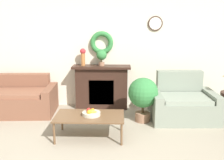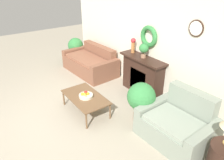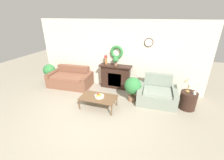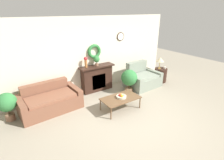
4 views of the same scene
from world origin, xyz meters
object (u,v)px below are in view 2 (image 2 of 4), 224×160
object	(u,v)px
coffee_table	(85,98)
fruit_bowl	(86,95)
potted_plant_floor_by_loveseat	(141,98)
couch_left	(91,63)
vase_on_mantel_left	(133,44)
potted_plant_floor_by_couch	(76,46)
fireplace	(142,75)
loveseat_right	(178,125)
potted_plant_on_mantel	(144,49)

from	to	relation	value
coffee_table	fruit_bowl	size ratio (longest dim) A/B	3.76
coffee_table	potted_plant_floor_by_loveseat	distance (m)	1.26
coffee_table	potted_plant_floor_by_loveseat	world-z (taller)	potted_plant_floor_by_loveseat
couch_left	potted_plant_floor_by_loveseat	distance (m)	2.81
fruit_bowl	vase_on_mantel_left	world-z (taller)	vase_on_mantel_left
vase_on_mantel_left	potted_plant_floor_by_couch	size ratio (longest dim) A/B	0.47
vase_on_mantel_left	fireplace	bearing A→B (deg)	-0.78
fireplace	fruit_bowl	bearing A→B (deg)	-92.33
fireplace	loveseat_right	world-z (taller)	fireplace
fireplace	potted_plant_floor_by_loveseat	bearing A→B (deg)	-43.93
potted_plant_on_mantel	potted_plant_floor_by_couch	bearing A→B (deg)	-173.46
coffee_table	potted_plant_floor_by_couch	bearing A→B (deg)	156.52
potted_plant_on_mantel	potted_plant_floor_by_couch	xyz separation A→B (m)	(-3.00, -0.34, -0.68)
coffee_table	fruit_bowl	world-z (taller)	fruit_bowl
couch_left	vase_on_mantel_left	xyz separation A→B (m)	(1.48, 0.43, 0.91)
potted_plant_floor_by_couch	vase_on_mantel_left	bearing A→B (deg)	8.03
vase_on_mantel_left	potted_plant_floor_by_couch	distance (m)	2.70
loveseat_right	fruit_bowl	bearing A→B (deg)	-153.20
fruit_bowl	potted_plant_floor_by_loveseat	size ratio (longest dim) A/B	0.35
loveseat_right	potted_plant_floor_by_couch	bearing A→B (deg)	174.38
vase_on_mantel_left	potted_plant_floor_by_loveseat	size ratio (longest dim) A/B	0.44
loveseat_right	potted_plant_floor_by_loveseat	world-z (taller)	loveseat_right
coffee_table	potted_plant_on_mantel	distance (m)	1.82
fruit_bowl	couch_left	bearing A→B (deg)	146.69
loveseat_right	fruit_bowl	world-z (taller)	loveseat_right
potted_plant_floor_by_loveseat	couch_left	bearing A→B (deg)	171.34
loveseat_right	potted_plant_on_mantel	distance (m)	2.02
vase_on_mantel_left	coffee_table	bearing A→B (deg)	-78.74
fruit_bowl	potted_plant_floor_by_couch	size ratio (longest dim) A/B	0.38
couch_left	potted_plant_on_mantel	xyz separation A→B (m)	(1.90, 0.41, 0.91)
potted_plant_on_mantel	loveseat_right	bearing A→B (deg)	-20.46
fruit_bowl	potted_plant_on_mantel	size ratio (longest dim) A/B	0.86
coffee_table	vase_on_mantel_left	distance (m)	1.86
loveseat_right	fruit_bowl	distance (m)	2.02
couch_left	potted_plant_floor_by_couch	xyz separation A→B (m)	(-1.11, 0.06, 0.23)
potted_plant_floor_by_couch	potted_plant_floor_by_loveseat	world-z (taller)	potted_plant_floor_by_loveseat
vase_on_mantel_left	potted_plant_floor_by_couch	xyz separation A→B (m)	(-2.58, -0.36, -0.68)
loveseat_right	coffee_table	bearing A→B (deg)	-153.59
fruit_bowl	potted_plant_on_mantel	world-z (taller)	potted_plant_on_mantel
fireplace	loveseat_right	size ratio (longest dim) A/B	0.98
potted_plant_on_mantel	coffee_table	bearing A→B (deg)	-93.39
loveseat_right	fireplace	bearing A→B (deg)	157.03
fireplace	potted_plant_floor_by_couch	bearing A→B (deg)	-173.19
fireplace	potted_plant_floor_by_couch	size ratio (longest dim) A/B	1.58
fireplace	vase_on_mantel_left	size ratio (longest dim) A/B	3.37
fruit_bowl	vase_on_mantel_left	bearing A→B (deg)	102.17
fireplace	coffee_table	distance (m)	1.63
fireplace	fruit_bowl	xyz separation A→B (m)	(-0.07, -1.62, -0.06)
fireplace	loveseat_right	xyz separation A→B (m)	(1.70, -0.65, -0.18)
potted_plant_floor_by_couch	fireplace	bearing A→B (deg)	6.81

